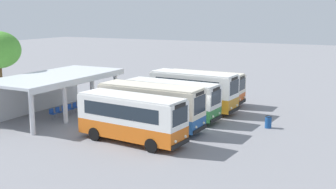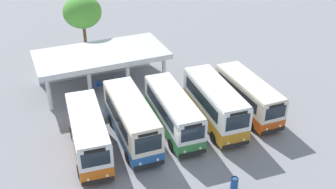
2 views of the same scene
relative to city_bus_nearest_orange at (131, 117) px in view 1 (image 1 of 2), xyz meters
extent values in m
plane|color=gray|center=(5.40, -2.36, -1.74)|extent=(180.00, 180.00, 0.00)
cylinder|color=black|center=(0.83, -2.37, -1.29)|extent=(0.30, 0.92, 0.90)
cylinder|color=black|center=(-1.24, -2.18, -1.29)|extent=(0.30, 0.92, 0.90)
cylinder|color=black|center=(1.24, 2.21, -1.29)|extent=(0.30, 0.92, 0.90)
cylinder|color=black|center=(-0.83, 2.39, -1.29)|extent=(0.30, 0.92, 0.90)
cube|color=orange|center=(0.00, 0.01, -0.85)|extent=(2.83, 7.57, 1.03)
cube|color=white|center=(0.00, 0.01, 0.47)|extent=(2.83, 7.57, 1.61)
cube|color=white|center=(0.00, 0.01, 1.34)|extent=(2.75, 7.35, 0.12)
cube|color=black|center=(-0.33, -3.71, -1.22)|extent=(2.07, 0.28, 0.28)
cube|color=#1E2833|center=(-0.33, -3.66, 0.52)|extent=(1.79, 0.21, 1.05)
cube|color=black|center=(-0.33, -3.66, 1.16)|extent=(1.31, 0.17, 0.24)
cube|color=#1E2833|center=(1.09, 0.02, 0.52)|extent=(0.57, 5.91, 0.89)
cube|color=#1E2833|center=(-1.07, 0.21, 0.52)|extent=(0.57, 5.91, 0.89)
sphere|color=#EAEACC|center=(0.27, -3.75, -0.91)|extent=(0.20, 0.20, 0.20)
sphere|color=#EAEACC|center=(-0.93, -3.64, -0.91)|extent=(0.20, 0.20, 0.20)
cylinder|color=black|center=(4.29, -2.04, -1.29)|extent=(0.25, 0.91, 0.90)
cylinder|color=black|center=(2.16, -1.97, -1.29)|extent=(0.25, 0.91, 0.90)
cylinder|color=black|center=(4.45, 2.83, -1.29)|extent=(0.25, 0.91, 0.90)
cylinder|color=black|center=(2.33, 2.90, -1.29)|extent=(0.25, 0.91, 0.90)
cube|color=#23569E|center=(3.31, 0.43, -0.91)|extent=(2.49, 7.92, 0.91)
cube|color=beige|center=(3.31, 0.43, 0.48)|extent=(2.49, 7.92, 1.86)
cube|color=beige|center=(3.31, 0.43, 1.47)|extent=(2.42, 7.68, 0.12)
cube|color=black|center=(3.17, -3.52, -1.22)|extent=(2.12, 0.17, 0.28)
cube|color=#1E2833|center=(3.18, -3.48, 0.53)|extent=(1.83, 0.11, 1.21)
cube|color=black|center=(3.18, -3.48, 1.29)|extent=(1.34, 0.10, 0.24)
cube|color=#1E2833|center=(4.41, 0.49, 0.53)|extent=(0.25, 6.28, 1.02)
cube|color=#1E2833|center=(2.21, 0.57, 0.53)|extent=(0.25, 6.28, 1.02)
sphere|color=#EAEACC|center=(3.79, -3.53, -0.91)|extent=(0.20, 0.20, 0.20)
sphere|color=#EAEACC|center=(2.56, -3.49, -0.91)|extent=(0.20, 0.20, 0.20)
cylinder|color=black|center=(7.49, -2.07, -1.29)|extent=(0.27, 0.91, 0.90)
cylinder|color=black|center=(5.46, -1.95, -1.29)|extent=(0.27, 0.91, 0.90)
cylinder|color=black|center=(7.77, 2.74, -1.29)|extent=(0.27, 0.91, 0.90)
cylinder|color=black|center=(5.75, 2.86, -1.29)|extent=(0.27, 0.91, 0.90)
cube|color=#337F3D|center=(6.62, 0.40, -0.91)|extent=(2.58, 7.88, 0.91)
cube|color=silver|center=(6.62, 0.40, 0.37)|extent=(2.58, 7.88, 1.64)
cube|color=silver|center=(6.62, 0.40, 1.25)|extent=(2.50, 7.64, 0.12)
cube|color=black|center=(6.38, -3.51, -1.22)|extent=(2.02, 0.22, 0.28)
cube|color=#1E2833|center=(6.39, -3.46, 0.42)|extent=(1.74, 0.15, 1.06)
cube|color=black|center=(6.39, -3.46, 1.07)|extent=(1.28, 0.13, 0.24)
cube|color=#1E2833|center=(7.67, 0.43, 0.42)|extent=(0.41, 6.20, 0.90)
cube|color=#1E2833|center=(5.57, 0.56, 0.42)|extent=(0.41, 6.20, 0.90)
sphere|color=#EAEACC|center=(6.97, -3.53, -0.91)|extent=(0.20, 0.20, 0.20)
sphere|color=#EAEACC|center=(5.80, -3.46, -0.91)|extent=(0.20, 0.20, 0.20)
cylinder|color=black|center=(10.84, -2.46, -1.29)|extent=(0.28, 0.91, 0.90)
cylinder|color=black|center=(8.69, -2.31, -1.29)|extent=(0.28, 0.91, 0.90)
cylinder|color=black|center=(11.15, 2.19, -1.29)|extent=(0.28, 0.91, 0.90)
cylinder|color=black|center=(9.01, 2.34, -1.29)|extent=(0.28, 0.91, 0.90)
cube|color=orange|center=(9.92, -0.06, -0.80)|extent=(2.75, 7.65, 1.12)
cube|color=white|center=(9.92, -0.06, 0.65)|extent=(2.75, 7.65, 1.77)
cube|color=white|center=(9.92, -0.06, 1.60)|extent=(2.67, 7.43, 0.12)
cube|color=black|center=(9.67, -3.84, -1.22)|extent=(2.14, 0.24, 0.28)
cube|color=#1E2833|center=(9.67, -3.80, 0.70)|extent=(1.84, 0.17, 1.15)
cube|color=black|center=(9.67, -3.80, 1.42)|extent=(1.35, 0.14, 0.24)
cube|color=#1E2833|center=(11.04, -0.04, 0.70)|extent=(0.45, 6.01, 0.98)
cube|color=#1E2833|center=(8.82, 0.11, 0.70)|extent=(0.45, 6.01, 0.98)
sphere|color=#EAEACC|center=(10.28, -3.87, -0.91)|extent=(0.20, 0.20, 0.20)
sphere|color=#EAEACC|center=(9.05, -3.79, -0.91)|extent=(0.20, 0.20, 0.20)
cylinder|color=black|center=(14.22, -2.01, -1.29)|extent=(0.24, 0.90, 0.90)
cylinder|color=black|center=(12.16, -1.97, -1.29)|extent=(0.24, 0.90, 0.90)
cylinder|color=black|center=(14.30, 2.60, -1.29)|extent=(0.24, 0.90, 0.90)
cylinder|color=black|center=(12.24, 2.64, -1.29)|extent=(0.24, 0.90, 0.90)
cube|color=#D14C14|center=(13.23, 0.32, -0.91)|extent=(2.29, 7.48, 0.90)
cube|color=beige|center=(13.23, 0.32, 0.32)|extent=(2.29, 7.48, 1.57)
cube|color=beige|center=(13.23, 0.32, 1.17)|extent=(2.22, 7.26, 0.12)
cube|color=black|center=(13.16, -3.44, -1.22)|extent=(2.06, 0.14, 0.28)
cube|color=#1E2833|center=(13.16, -3.39, 0.37)|extent=(1.77, 0.08, 1.02)
cube|color=black|center=(13.16, -3.39, 0.99)|extent=(1.30, 0.07, 0.24)
cube|color=#1E2833|center=(14.30, 0.40, 0.37)|extent=(0.15, 5.96, 0.86)
cube|color=#1E2833|center=(12.16, 0.43, 0.37)|extent=(0.15, 5.96, 0.86)
sphere|color=#EAEACC|center=(13.76, -3.44, -0.91)|extent=(0.20, 0.20, 0.20)
sphere|color=#EAEACC|center=(12.57, -3.42, -0.91)|extent=(0.20, 0.20, 0.20)
cylinder|color=silver|center=(-1.65, 7.10, -0.14)|extent=(0.36, 0.36, 3.20)
cylinder|color=silver|center=(1.78, 7.10, -0.14)|extent=(0.36, 0.36, 3.20)
cylinder|color=silver|center=(5.21, 7.10, -0.14)|extent=(0.36, 0.36, 3.20)
cylinder|color=silver|center=(8.63, 7.10, -0.14)|extent=(0.36, 0.36, 3.20)
cube|color=silver|center=(3.49, 11.94, -0.14)|extent=(11.08, 0.20, 3.20)
cube|color=silver|center=(3.49, 9.42, 1.56)|extent=(11.58, 5.74, 0.20)
cube|color=silver|center=(3.49, 6.60, 1.32)|extent=(11.58, 0.10, 0.28)
cylinder|color=slate|center=(2.39, 8.58, -1.52)|extent=(0.03, 0.03, 0.44)
cylinder|color=slate|center=(2.04, 8.60, -1.52)|extent=(0.03, 0.03, 0.44)
cylinder|color=slate|center=(2.40, 8.93, -1.52)|extent=(0.03, 0.03, 0.44)
cylinder|color=slate|center=(2.05, 8.95, -1.52)|extent=(0.03, 0.03, 0.44)
cube|color=#1E4CB2|center=(2.22, 8.77, -1.28)|extent=(0.46, 0.46, 0.04)
cube|color=#1E4CB2|center=(2.23, 8.96, -1.08)|extent=(0.44, 0.06, 0.40)
cylinder|color=slate|center=(3.07, 8.55, -1.52)|extent=(0.03, 0.03, 0.44)
cylinder|color=slate|center=(2.72, 8.56, -1.52)|extent=(0.03, 0.03, 0.44)
cylinder|color=slate|center=(3.08, 8.90, -1.52)|extent=(0.03, 0.03, 0.44)
cylinder|color=slate|center=(2.73, 8.91, -1.52)|extent=(0.03, 0.03, 0.44)
cube|color=#1E4CB2|center=(2.90, 8.73, -1.28)|extent=(0.46, 0.46, 0.04)
cube|color=#1E4CB2|center=(2.91, 8.93, -1.08)|extent=(0.44, 0.06, 0.40)
cylinder|color=slate|center=(3.75, 8.48, -1.52)|extent=(0.03, 0.03, 0.44)
cylinder|color=slate|center=(3.40, 8.49, -1.52)|extent=(0.03, 0.03, 0.44)
cylinder|color=slate|center=(3.76, 8.83, -1.52)|extent=(0.03, 0.03, 0.44)
cylinder|color=slate|center=(3.41, 8.84, -1.52)|extent=(0.03, 0.03, 0.44)
cube|color=#1E4CB2|center=(3.58, 8.66, -1.28)|extent=(0.46, 0.46, 0.04)
cube|color=#1E4CB2|center=(3.59, 8.86, -1.08)|extent=(0.44, 0.06, 0.40)
cylinder|color=slate|center=(4.43, 8.47, -1.52)|extent=(0.03, 0.03, 0.44)
cylinder|color=slate|center=(4.08, 8.48, -1.52)|extent=(0.03, 0.03, 0.44)
cylinder|color=slate|center=(4.45, 8.82, -1.52)|extent=(0.03, 0.03, 0.44)
cylinder|color=slate|center=(4.09, 8.83, -1.52)|extent=(0.03, 0.03, 0.44)
cube|color=#1E4CB2|center=(4.26, 8.65, -1.28)|extent=(0.46, 0.46, 0.04)
cube|color=#1E4CB2|center=(4.27, 8.85, -1.08)|extent=(0.44, 0.06, 0.40)
cylinder|color=slate|center=(5.11, 8.48, -1.52)|extent=(0.03, 0.03, 0.44)
cylinder|color=slate|center=(4.76, 8.49, -1.52)|extent=(0.03, 0.03, 0.44)
cylinder|color=slate|center=(5.13, 8.83, -1.52)|extent=(0.03, 0.03, 0.44)
cylinder|color=slate|center=(4.77, 8.84, -1.52)|extent=(0.03, 0.03, 0.44)
cube|color=#1E4CB2|center=(4.94, 8.66, -1.28)|extent=(0.46, 0.46, 0.04)
cube|color=#1E4CB2|center=(4.95, 8.86, -1.08)|extent=(0.44, 0.06, 0.40)
cylinder|color=slate|center=(5.80, 8.53, -1.52)|extent=(0.03, 0.03, 0.44)
cylinder|color=slate|center=(5.44, 8.54, -1.52)|extent=(0.03, 0.03, 0.44)
cylinder|color=slate|center=(5.81, 8.88, -1.52)|extent=(0.03, 0.03, 0.44)
cylinder|color=slate|center=(5.46, 8.90, -1.52)|extent=(0.03, 0.03, 0.44)
cube|color=#1E4CB2|center=(5.63, 8.71, -1.28)|extent=(0.46, 0.46, 0.04)
cube|color=#1E4CB2|center=(5.63, 8.91, -1.08)|extent=(0.44, 0.06, 0.40)
cylinder|color=brown|center=(3.42, 15.80, 0.14)|extent=(0.32, 0.32, 3.76)
cylinder|color=#19478C|center=(7.53, -7.18, -1.32)|extent=(0.48, 0.48, 0.85)
torus|color=black|center=(7.53, -7.18, -0.87)|extent=(0.49, 0.49, 0.06)
camera|label=1|loc=(-22.18, -13.99, 6.61)|focal=44.17mm
camera|label=2|loc=(-3.67, -22.89, 16.05)|focal=42.41mm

